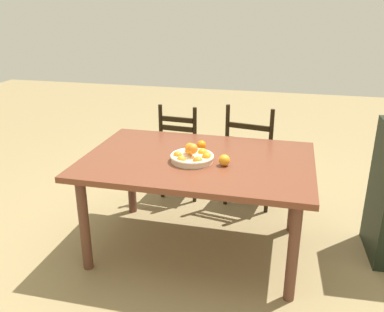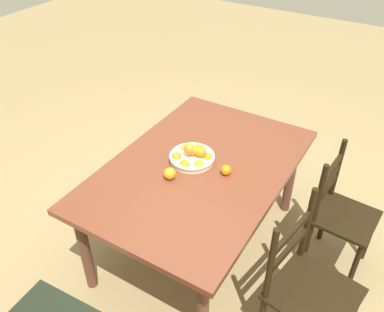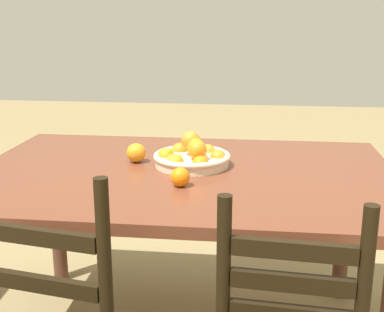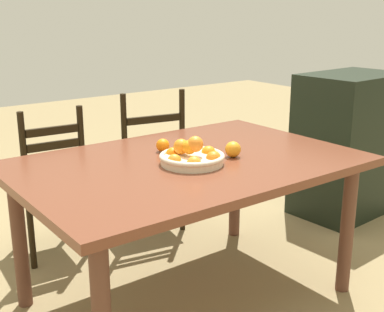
{
  "view_description": "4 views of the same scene",
  "coord_description": "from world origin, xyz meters",
  "px_view_note": "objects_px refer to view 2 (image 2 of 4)",
  "views": [
    {
      "loc": [
        0.61,
        -2.69,
        1.81
      ],
      "look_at": [
        -0.03,
        -0.07,
        0.79
      ],
      "focal_mm": 38.55,
      "sensor_mm": 36.0,
      "label": 1
    },
    {
      "loc": [
        1.85,
        1.06,
        2.39
      ],
      "look_at": [
        -0.03,
        -0.07,
        0.79
      ],
      "focal_mm": 37.88,
      "sensor_mm": 36.0,
      "label": 2
    },
    {
      "loc": [
        -0.26,
        1.9,
        1.33
      ],
      "look_at": [
        -0.03,
        -0.07,
        0.79
      ],
      "focal_mm": 48.34,
      "sensor_mm": 36.0,
      "label": 3
    },
    {
      "loc": [
        -1.41,
        -1.92,
        1.45
      ],
      "look_at": [
        -0.03,
        -0.07,
        0.79
      ],
      "focal_mm": 48.04,
      "sensor_mm": 36.0,
      "label": 4
    }
  ],
  "objects_px": {
    "chair_by_cabinet": "(307,288)",
    "orange_loose_0": "(226,170)",
    "fruit_bowl": "(192,156)",
    "orange_loose_1": "(170,174)",
    "chair_near_window": "(339,215)",
    "dining_table": "(199,176)"
  },
  "relations": [
    {
      "from": "chair_near_window",
      "to": "chair_by_cabinet",
      "type": "height_order",
      "value": "chair_by_cabinet"
    },
    {
      "from": "dining_table",
      "to": "fruit_bowl",
      "type": "bearing_deg",
      "value": -110.07
    },
    {
      "from": "chair_by_cabinet",
      "to": "orange_loose_1",
      "type": "height_order",
      "value": "chair_by_cabinet"
    },
    {
      "from": "chair_near_window",
      "to": "orange_loose_1",
      "type": "height_order",
      "value": "chair_near_window"
    },
    {
      "from": "chair_by_cabinet",
      "to": "chair_near_window",
      "type": "bearing_deg",
      "value": 9.83
    },
    {
      "from": "orange_loose_1",
      "to": "fruit_bowl",
      "type": "bearing_deg",
      "value": 173.5
    },
    {
      "from": "dining_table",
      "to": "orange_loose_0",
      "type": "xyz_separation_m",
      "value": [
        -0.02,
        0.19,
        0.12
      ]
    },
    {
      "from": "chair_by_cabinet",
      "to": "orange_loose_1",
      "type": "xyz_separation_m",
      "value": [
        -0.1,
        -0.99,
        0.35
      ]
    },
    {
      "from": "fruit_bowl",
      "to": "orange_loose_1",
      "type": "xyz_separation_m",
      "value": [
        0.23,
        -0.03,
        0.0
      ]
    },
    {
      "from": "chair_by_cabinet",
      "to": "orange_loose_0",
      "type": "distance_m",
      "value": 0.84
    },
    {
      "from": "fruit_bowl",
      "to": "orange_loose_1",
      "type": "distance_m",
      "value": 0.23
    },
    {
      "from": "dining_table",
      "to": "chair_by_cabinet",
      "type": "bearing_deg",
      "value": 70.8
    },
    {
      "from": "dining_table",
      "to": "orange_loose_0",
      "type": "bearing_deg",
      "value": 94.6
    },
    {
      "from": "chair_near_window",
      "to": "orange_loose_1",
      "type": "xyz_separation_m",
      "value": [
        0.56,
        -0.99,
        0.33
      ]
    },
    {
      "from": "fruit_bowl",
      "to": "orange_loose_0",
      "type": "distance_m",
      "value": 0.26
    },
    {
      "from": "chair_by_cabinet",
      "to": "fruit_bowl",
      "type": "distance_m",
      "value": 1.07
    },
    {
      "from": "chair_by_cabinet",
      "to": "orange_loose_1",
      "type": "distance_m",
      "value": 1.05
    },
    {
      "from": "fruit_bowl",
      "to": "chair_near_window",
      "type": "bearing_deg",
      "value": 109.01
    },
    {
      "from": "chair_by_cabinet",
      "to": "orange_loose_0",
      "type": "xyz_separation_m",
      "value": [
        -0.33,
        -0.7,
        0.34
      ]
    },
    {
      "from": "chair_by_cabinet",
      "to": "dining_table",
      "type": "bearing_deg",
      "value": 80.89
    },
    {
      "from": "dining_table",
      "to": "fruit_bowl",
      "type": "relative_size",
      "value": 5.28
    },
    {
      "from": "dining_table",
      "to": "chair_near_window",
      "type": "xyz_separation_m",
      "value": [
        -0.36,
        0.89,
        -0.21
      ]
    }
  ]
}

